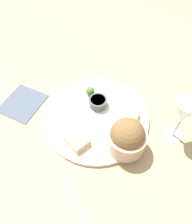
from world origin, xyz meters
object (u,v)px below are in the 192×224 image
Objects in this scene: fork at (77,205)px; wine_glass at (184,114)px; sauce_ramekin at (98,102)px; napkin at (23,103)px; cheese_toast_far at (127,117)px; salad_bowl at (127,137)px; cheese_toast_near at (76,140)px.

wine_glass is at bearing -123.15° from fork.
wine_glass is (-0.27, 0.02, 0.09)m from sauce_ramekin.
sauce_ramekin is 0.27m from napkin.
cheese_toast_far is 0.18m from wine_glass.
wine_glass is at bearing -143.26° from salad_bowl.
cheese_toast_far is at bearing -170.91° from napkin.
napkin is at bearing -37.27° from fork.
cheese_toast_far is at bearing -131.36° from cheese_toast_near.
sauce_ramekin is 0.42× the size of fork.
salad_bowl is 0.17m from wine_glass.
sauce_ramekin reaches higher than cheese_toast_near.
fork is (-0.07, 0.17, -0.02)m from cheese_toast_near.
napkin is (0.37, 0.06, -0.02)m from cheese_toast_far.
sauce_ramekin is 0.37× the size of wine_glass.
cheese_toast_near is at bearing -66.02° from fork.
fork is at bearing 56.85° from wine_glass.
cheese_toast_near is 0.62× the size of fork.
wine_glass reaches higher than salad_bowl.
salad_bowl reaches higher than cheese_toast_far.
wine_glass is at bearing -173.33° from napkin.
cheese_toast_near is at bearing 48.64° from cheese_toast_far.
cheese_toast_near is 0.26m from napkin.
cheese_toast_far reaches higher than fork.
wine_glass reaches higher than fork.
fork is (-0.06, 0.33, -0.03)m from sauce_ramekin.
wine_glass is at bearing -153.02° from cheese_toast_near.
salad_bowl is at bearing 102.93° from cheese_toast_far.
salad_bowl reaches higher than cheese_toast_near.
cheese_toast_far is at bearing -77.07° from salad_bowl.
wine_glass is (-0.27, -0.14, 0.09)m from cheese_toast_near.
sauce_ramekin is at bearing -4.02° from wine_glass.
sauce_ramekin is 0.87× the size of cheese_toast_far.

